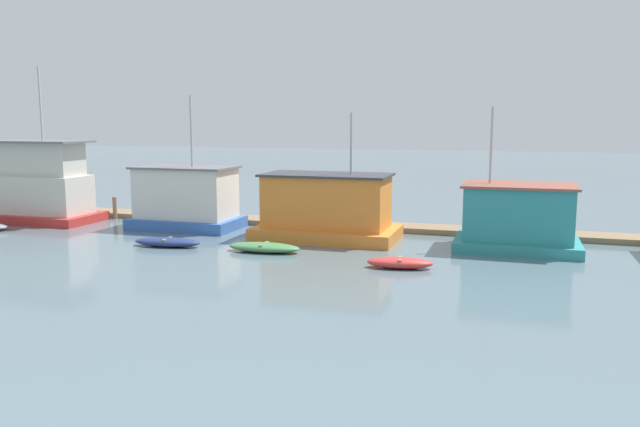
# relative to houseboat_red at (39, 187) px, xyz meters

# --- Properties ---
(ground_plane) EXTENTS (200.00, 200.00, 0.00)m
(ground_plane) POSITION_rel_houseboat_red_xyz_m (18.07, 0.13, -2.13)
(ground_plane) COLOR slate
(dock_walkway) EXTENTS (51.00, 1.98, 0.30)m
(dock_walkway) POSITION_rel_houseboat_red_xyz_m (18.07, 3.37, -1.98)
(dock_walkway) COLOR #846B4C
(dock_walkway) RESTS_ON ground_plane
(houseboat_red) EXTENTS (7.04, 3.75, 9.24)m
(houseboat_red) POSITION_rel_houseboat_red_xyz_m (0.00, 0.00, 0.00)
(houseboat_red) COLOR red
(houseboat_red) RESTS_ON ground_plane
(houseboat_blue) EXTENTS (6.02, 3.57, 7.45)m
(houseboat_blue) POSITION_rel_houseboat_red_xyz_m (9.69, 0.47, -0.45)
(houseboat_blue) COLOR #3866B7
(houseboat_blue) RESTS_ON ground_plane
(houseboat_orange) EXTENTS (7.30, 4.08, 6.46)m
(houseboat_orange) POSITION_rel_houseboat_red_xyz_m (18.25, -0.29, -0.56)
(houseboat_orange) COLOR orange
(houseboat_orange) RESTS_ON ground_plane
(houseboat_teal) EXTENTS (5.69, 4.19, 6.72)m
(houseboat_teal) POSITION_rel_houseboat_red_xyz_m (27.63, -0.08, -0.65)
(houseboat_teal) COLOR teal
(houseboat_teal) RESTS_ON ground_plane
(dinghy_navy) EXTENTS (3.44, 1.40, 0.45)m
(dinghy_navy) POSITION_rel_houseboat_red_xyz_m (11.44, -4.54, -1.90)
(dinghy_navy) COLOR navy
(dinghy_navy) RESTS_ON ground_plane
(dinghy_green) EXTENTS (3.51, 1.42, 0.44)m
(dinghy_green) POSITION_rel_houseboat_red_xyz_m (16.42, -4.31, -1.90)
(dinghy_green) COLOR #47844C
(dinghy_green) RESTS_ON ground_plane
(dinghy_red) EXTENTS (2.84, 1.40, 0.46)m
(dinghy_red) POSITION_rel_houseboat_red_xyz_m (23.03, -5.63, -1.89)
(dinghy_red) COLOR red
(dinghy_red) RESTS_ON ground_plane
(mooring_post_near_left) EXTENTS (0.26, 0.26, 1.38)m
(mooring_post_near_left) POSITION_rel_houseboat_red_xyz_m (3.74, 2.13, -1.44)
(mooring_post_near_left) COLOR #846B4C
(mooring_post_near_left) RESTS_ON ground_plane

